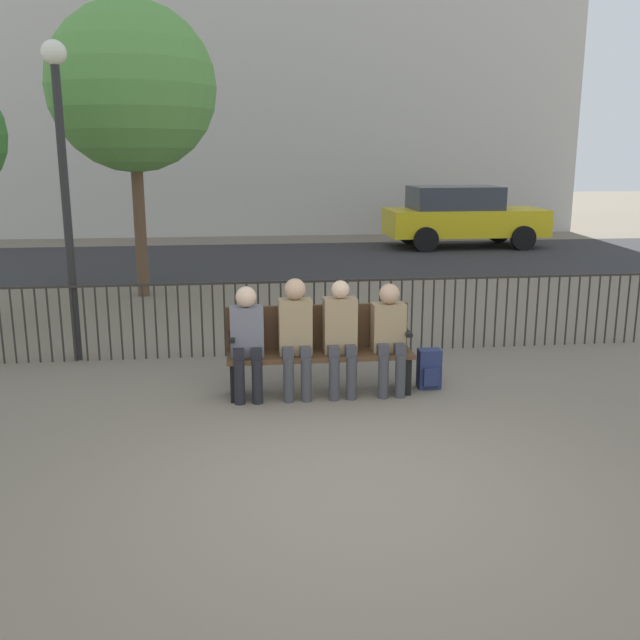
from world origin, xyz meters
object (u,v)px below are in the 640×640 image
backpack (429,369)px  lamp_post (62,156)px  seated_person_2 (341,332)px  park_bench (319,346)px  parked_car_0 (462,216)px  seated_person_1 (296,331)px  tree_0 (132,88)px  seated_person_3 (389,332)px  seated_person_0 (247,336)px

backpack → lamp_post: (-4.00, 1.60, 2.25)m
lamp_post → seated_person_2: bearing=-29.1°
park_bench → lamp_post: size_ratio=0.52×
backpack → parked_car_0: parked_car_0 is taller
seated_person_1 → tree_0: tree_0 is taller
park_bench → seated_person_3: 0.75m
seated_person_0 → seated_person_1: (0.50, 0.00, 0.04)m
seated_person_1 → seated_person_3: seated_person_1 is taller
tree_0 → lamp_post: 4.19m
seated_person_1 → lamp_post: 3.52m
seated_person_1 → seated_person_3: size_ratio=1.06×
seated_person_1 → tree_0: (-2.21, 5.71, 2.85)m
seated_person_0 → seated_person_1: 0.50m
park_bench → parked_car_0: size_ratio=0.46×
seated_person_1 → seated_person_2: seated_person_1 is taller
seated_person_2 → tree_0: 6.93m
seated_person_0 → backpack: size_ratio=2.72×
seated_person_0 → parked_car_0: (6.02, 11.53, 0.18)m
backpack → tree_0: (-3.66, 5.63, 3.34)m
seated_person_2 → lamp_post: (-3.01, 1.67, 1.78)m
seated_person_3 → tree_0: bearing=119.2°
seated_person_1 → backpack: seated_person_1 is taller
seated_person_3 → tree_0: tree_0 is taller
lamp_post → parked_car_0: (8.07, 9.85, -1.61)m
parked_car_0 → backpack: bearing=-109.6°
seated_person_0 → tree_0: 6.62m
park_bench → seated_person_3: bearing=-10.4°
park_bench → seated_person_0: 0.79m
tree_0 → park_bench: bearing=-66.1°
backpack → parked_car_0: (4.07, 11.45, 0.63)m
tree_0 → seated_person_1: bearing=-68.8°
park_bench → seated_person_0: (-0.76, -0.13, 0.16)m
seated_person_3 → tree_0: (-3.19, 5.71, 2.89)m
seated_person_0 → backpack: 2.01m
seated_person_1 → parked_car_0: bearing=64.4°
seated_person_1 → lamp_post: (-2.55, 1.67, 1.76)m
backpack → tree_0: tree_0 is taller
seated_person_2 → seated_person_0: bearing=-179.9°
parked_car_0 → seated_person_0: bearing=-117.6°
parked_car_0 → seated_person_1: bearing=-115.6°
parked_car_0 → seated_person_2: bearing=-113.7°
seated_person_0 → seated_person_3: seated_person_0 is taller
seated_person_2 → tree_0: bearing=115.1°
seated_person_1 → seated_person_2: 0.47m
tree_0 → seated_person_2: bearing=-64.9°
seated_person_0 → seated_person_2: (0.97, 0.00, 0.01)m
park_bench → lamp_post: 3.75m
seated_person_2 → seated_person_3: (0.52, -0.00, -0.01)m
park_bench → seated_person_1: 0.35m
seated_person_3 → backpack: size_ratio=2.71×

